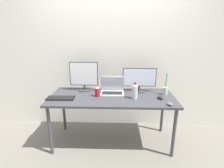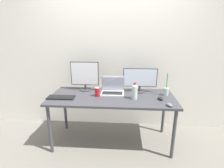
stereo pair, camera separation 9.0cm
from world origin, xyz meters
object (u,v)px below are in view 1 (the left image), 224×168
(mouse_by_keyboard, at_px, (170,104))
(water_bottle, at_px, (135,91))
(monitor_left, at_px, (84,76))
(keyboard_main, at_px, (61,98))
(work_desk, at_px, (112,100))
(soda_can_near_keyboard, at_px, (97,92))
(monitor_center, at_px, (139,79))
(bamboo_vase, at_px, (165,90))
(laptop_silver, at_px, (112,89))
(mouse_by_laptop, at_px, (160,98))

(mouse_by_keyboard, xyz_separation_m, water_bottle, (-0.42, 0.21, 0.09))
(monitor_left, height_order, mouse_by_keyboard, monitor_left)
(keyboard_main, bearing_deg, mouse_by_keyboard, -7.64)
(work_desk, xyz_separation_m, soda_can_near_keyboard, (-0.21, -0.02, 0.12))
(monitor_center, relative_size, soda_can_near_keyboard, 3.97)
(soda_can_near_keyboard, distance_m, bamboo_vase, 0.98)
(work_desk, relative_size, mouse_by_keyboard, 18.44)
(keyboard_main, bearing_deg, work_desk, 9.22)
(laptop_silver, bearing_deg, bamboo_vase, -2.68)
(work_desk, xyz_separation_m, keyboard_main, (-0.70, -0.13, 0.07))
(work_desk, relative_size, keyboard_main, 4.74)
(water_bottle, relative_size, bamboo_vase, 0.72)
(keyboard_main, xyz_separation_m, mouse_by_laptop, (1.36, 0.04, 0.01))
(monitor_left, bearing_deg, work_desk, -28.80)
(mouse_by_laptop, bearing_deg, work_desk, 154.86)
(mouse_by_keyboard, bearing_deg, mouse_by_laptop, 89.36)
(monitor_center, xyz_separation_m, laptop_silver, (-0.41, -0.09, -0.14))
(work_desk, xyz_separation_m, bamboo_vase, (0.77, 0.09, 0.13))
(work_desk, xyz_separation_m, mouse_by_laptop, (0.66, -0.09, 0.08))
(monitor_center, distance_m, keyboard_main, 1.17)
(monitor_center, xyz_separation_m, soda_can_near_keyboard, (-0.61, -0.23, -0.14))
(soda_can_near_keyboard, bearing_deg, keyboard_main, -167.47)
(mouse_by_laptop, distance_m, bamboo_vase, 0.21)
(work_desk, height_order, keyboard_main, keyboard_main)
(monitor_left, bearing_deg, laptop_silver, -15.35)
(keyboard_main, xyz_separation_m, water_bottle, (1.01, 0.05, 0.10))
(laptop_silver, relative_size, mouse_by_laptop, 3.30)
(monitor_center, bearing_deg, water_bottle, -107.38)
(bamboo_vase, bearing_deg, keyboard_main, -171.80)
(monitor_left, relative_size, mouse_by_laptop, 4.38)
(laptop_silver, bearing_deg, soda_can_near_keyboard, -145.66)
(soda_can_near_keyboard, height_order, bamboo_vase, bamboo_vase)
(mouse_by_keyboard, bearing_deg, monitor_center, 103.65)
(monitor_center, distance_m, mouse_by_keyboard, 0.63)
(keyboard_main, relative_size, mouse_by_keyboard, 3.89)
(water_bottle, height_order, soda_can_near_keyboard, water_bottle)
(work_desk, relative_size, mouse_by_laptop, 17.30)
(monitor_center, distance_m, laptop_silver, 0.44)
(work_desk, xyz_separation_m, monitor_left, (-0.44, 0.24, 0.30))
(mouse_by_laptop, height_order, bamboo_vase, bamboo_vase)
(monitor_center, distance_m, mouse_by_laptop, 0.44)
(mouse_by_laptop, bearing_deg, water_bottle, 161.29)
(mouse_by_keyboard, xyz_separation_m, mouse_by_laptop, (-0.07, 0.21, 0.00))
(mouse_by_laptop, bearing_deg, monitor_left, 145.75)
(work_desk, height_order, monitor_center, monitor_center)
(bamboo_vase, bearing_deg, laptop_silver, 177.32)
(mouse_by_keyboard, height_order, soda_can_near_keyboard, soda_can_near_keyboard)
(work_desk, relative_size, bamboo_vase, 5.44)
(monitor_left, bearing_deg, monitor_center, -1.81)
(mouse_by_keyboard, distance_m, mouse_by_laptop, 0.22)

